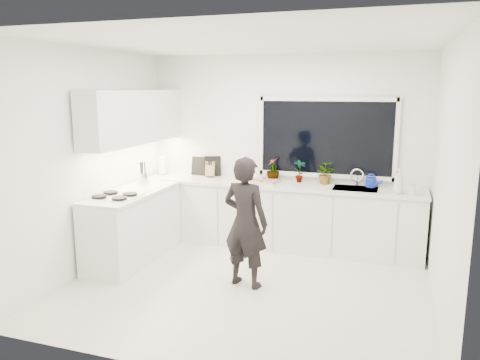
% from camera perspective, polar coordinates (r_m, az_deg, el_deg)
% --- Properties ---
extents(floor, '(4.00, 3.50, 0.02)m').
position_cam_1_polar(floor, '(5.49, 0.80, -12.89)').
color(floor, beige).
rests_on(floor, ground).
extents(wall_back, '(4.00, 0.02, 2.70)m').
position_cam_1_polar(wall_back, '(6.77, 5.38, 3.66)').
color(wall_back, white).
rests_on(wall_back, ground).
extents(wall_left, '(0.02, 3.50, 2.70)m').
position_cam_1_polar(wall_left, '(6.00, -17.77, 2.23)').
color(wall_left, white).
rests_on(wall_left, ground).
extents(wall_right, '(0.02, 3.50, 2.70)m').
position_cam_1_polar(wall_right, '(4.88, 23.94, -0.16)').
color(wall_right, white).
rests_on(wall_right, ground).
extents(ceiling, '(4.00, 3.50, 0.02)m').
position_cam_1_polar(ceiling, '(5.04, 0.89, 16.66)').
color(ceiling, white).
rests_on(ceiling, wall_back).
extents(window, '(1.80, 0.02, 1.00)m').
position_cam_1_polar(window, '(6.60, 10.44, 5.09)').
color(window, black).
rests_on(window, wall_back).
extents(base_cabinets_back, '(3.92, 0.58, 0.88)m').
position_cam_1_polar(base_cabinets_back, '(6.65, 4.63, -4.46)').
color(base_cabinets_back, white).
rests_on(base_cabinets_back, floor).
extents(base_cabinets_left, '(0.58, 1.60, 0.88)m').
position_cam_1_polar(base_cabinets_left, '(6.30, -12.89, -5.62)').
color(base_cabinets_left, white).
rests_on(base_cabinets_left, floor).
extents(countertop_back, '(3.94, 0.62, 0.04)m').
position_cam_1_polar(countertop_back, '(6.54, 4.67, -0.59)').
color(countertop_back, silver).
rests_on(countertop_back, base_cabinets_back).
extents(countertop_left, '(0.62, 1.60, 0.04)m').
position_cam_1_polar(countertop_left, '(6.18, -13.07, -1.53)').
color(countertop_left, silver).
rests_on(countertop_left, base_cabinets_left).
extents(upper_cabinets, '(0.34, 2.10, 0.70)m').
position_cam_1_polar(upper_cabinets, '(6.41, -12.73, 7.52)').
color(upper_cabinets, white).
rests_on(upper_cabinets, wall_left).
extents(sink, '(0.58, 0.42, 0.14)m').
position_cam_1_polar(sink, '(6.39, 13.86, -1.43)').
color(sink, silver).
rests_on(sink, countertop_back).
extents(faucet, '(0.03, 0.03, 0.22)m').
position_cam_1_polar(faucet, '(6.55, 14.08, 0.30)').
color(faucet, silver).
rests_on(faucet, countertop_back).
extents(stovetop, '(0.56, 0.48, 0.03)m').
position_cam_1_polar(stovetop, '(5.90, -15.02, -1.88)').
color(stovetop, black).
rests_on(stovetop, countertop_left).
extents(person, '(0.61, 0.46, 1.49)m').
position_cam_1_polar(person, '(5.26, 0.66, -5.18)').
color(person, black).
rests_on(person, floor).
extents(pizza_tray, '(0.51, 0.40, 0.03)m').
position_cam_1_polar(pizza_tray, '(6.57, 2.63, -0.20)').
color(pizza_tray, '#B4B4B8').
rests_on(pizza_tray, countertop_back).
extents(pizza, '(0.46, 0.35, 0.01)m').
position_cam_1_polar(pizza, '(6.57, 2.63, -0.05)').
color(pizza, '#B31721').
rests_on(pizza, pizza_tray).
extents(watering_can, '(0.17, 0.17, 0.13)m').
position_cam_1_polar(watering_can, '(6.51, 15.66, -0.26)').
color(watering_can, '#1226A9').
rests_on(watering_can, countertop_back).
extents(paper_towel_roll, '(0.14, 0.14, 0.26)m').
position_cam_1_polar(paper_towel_roll, '(7.27, -9.41, 1.68)').
color(paper_towel_roll, white).
rests_on(paper_towel_roll, countertop_back).
extents(knife_block, '(0.15, 0.12, 0.22)m').
position_cam_1_polar(knife_block, '(6.98, -3.67, 1.26)').
color(knife_block, '#9C6D49').
rests_on(knife_block, countertop_back).
extents(utensil_crock, '(0.14, 0.14, 0.16)m').
position_cam_1_polar(utensil_crock, '(6.58, -11.69, 0.18)').
color(utensil_crock, '#BAB9BE').
rests_on(utensil_crock, countertop_left).
extents(picture_frame_large, '(0.22, 0.02, 0.28)m').
position_cam_1_polar(picture_frame_large, '(7.16, -5.09, 1.73)').
color(picture_frame_large, black).
rests_on(picture_frame_large, countertop_back).
extents(picture_frame_small, '(0.24, 0.10, 0.30)m').
position_cam_1_polar(picture_frame_small, '(7.07, -3.36, 1.71)').
color(picture_frame_small, black).
rests_on(picture_frame_small, countertop_back).
extents(herb_plants, '(1.02, 0.35, 0.33)m').
position_cam_1_polar(herb_plants, '(6.60, 7.70, 1.02)').
color(herb_plants, '#26662D').
rests_on(herb_plants, countertop_back).
extents(soap_bottles, '(0.29, 0.16, 0.31)m').
position_cam_1_polar(soap_bottles, '(6.19, 19.09, -0.31)').
color(soap_bottles, '#D8BF66').
rests_on(soap_bottles, countertop_back).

